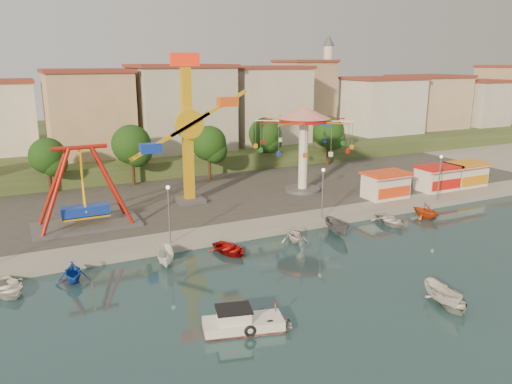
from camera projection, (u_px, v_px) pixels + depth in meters
ground at (328, 290)px, 36.58m from camera, size 200.00×200.00×0.00m
quay_deck at (134, 152)px, 90.26m from camera, size 200.00×100.00×0.60m
asphalt_pad at (193, 190)px, 62.44m from camera, size 90.00×28.00×0.01m
hill_terrace at (128, 141)px, 94.29m from camera, size 200.00×60.00×3.00m
pirate_ship_ride at (83, 189)px, 47.74m from camera, size 10.00×5.00×8.00m
kamikaze_tower at (192, 135)px, 55.05m from camera, size 9.08×3.10×16.50m
wave_swinger at (304, 130)px, 59.92m from camera, size 11.60×11.60×10.40m
booth_left at (386, 185)px, 58.53m from camera, size 5.40×3.78×3.08m
booth_mid at (437, 178)px, 62.03m from camera, size 5.40×3.78×3.08m
booth_right at (466, 174)px, 64.14m from camera, size 5.40×3.78×3.08m
lamp_post_1 at (169, 216)px, 43.64m from camera, size 0.14×0.14×5.00m
lamp_post_2 at (322, 195)px, 50.48m from camera, size 0.14×0.14×5.00m
lamp_post_3 at (439, 179)px, 57.32m from camera, size 0.14×0.14×5.00m
tree_1 at (47, 156)px, 59.83m from camera, size 4.35×4.35×6.80m
tree_2 at (131, 145)px, 63.55m from camera, size 5.02×5.02×7.85m
tree_3 at (209, 143)px, 66.66m from camera, size 4.68×4.68×7.32m
tree_4 at (265, 134)px, 73.49m from camera, size 4.86×4.86×7.60m
tree_5 at (329, 132)px, 76.20m from camera, size 4.83×4.83×7.54m
building_2 at (92, 113)px, 75.93m from camera, size 11.95×9.28×11.23m
building_3 at (185, 117)px, 79.35m from camera, size 12.59×10.50×9.20m
building_4 at (252, 111)px, 88.05m from camera, size 10.75×9.23×9.24m
building_5 at (321, 104)px, 91.86m from camera, size 12.77×10.96×11.21m
building_6 at (378, 99)px, 95.41m from camera, size 8.23×8.98×12.36m
building_7 at (406, 104)px, 105.22m from camera, size 11.59×10.93×8.76m
building_8 at (479, 95)px, 105.03m from camera, size 12.84×9.28×12.58m
building_9 at (510, 100)px, 113.64m from camera, size 12.95×9.17×9.21m
minaret at (327, 81)px, 95.59m from camera, size 2.80×2.80×18.00m
cabin_motorboat at (241, 324)px, 30.95m from camera, size 5.26×3.04×1.74m
rowboat_a at (275, 320)px, 31.68m from camera, size 2.98×3.61×0.65m
rowboat_b at (451, 301)px, 34.01m from camera, size 3.88×4.47×0.78m
skiff at (443, 295)px, 34.16m from camera, size 2.02×3.87×1.42m
moored_boat_0 at (7, 288)px, 35.93m from camera, size 3.98×4.84×0.87m
moored_boat_1 at (73, 272)px, 37.77m from camera, size 2.89×3.25×1.58m
moored_boat_2 at (166, 257)px, 40.90m from camera, size 2.21×3.79×1.38m
moored_boat_3 at (230, 249)px, 43.41m from camera, size 3.64×4.41×0.79m
moored_boat_4 at (294, 234)px, 46.09m from camera, size 3.05×3.34×1.51m
moored_boat_5 at (337, 227)px, 48.16m from camera, size 1.75×3.86×1.44m
moored_boat_6 at (391, 220)px, 51.08m from camera, size 3.43×4.48×0.86m
moored_boat_7 at (426, 210)px, 53.03m from camera, size 3.32×3.68×1.70m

